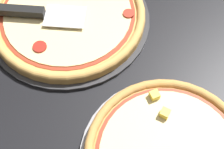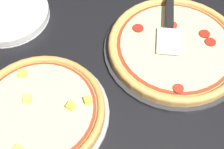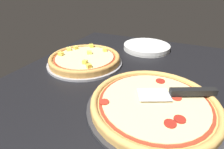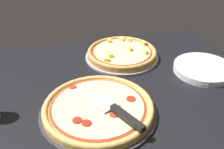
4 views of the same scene
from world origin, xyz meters
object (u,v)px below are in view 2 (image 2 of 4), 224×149
at_px(pizza_back, 39,110).
at_px(plate_stack, 8,14).
at_px(pizza_front, 175,46).
at_px(serving_spatula, 170,15).

bearing_deg(pizza_back, plate_stack, -35.05).
xyz_separation_m(pizza_front, plate_stack, (0.50, 0.15, -0.01)).
distance_m(pizza_back, serving_spatula, 0.47).
height_order(pizza_front, serving_spatula, serving_spatula).
relative_size(pizza_back, serving_spatula, 1.39).
relative_size(pizza_front, plate_stack, 1.49).
distance_m(pizza_front, pizza_back, 0.42).
xyz_separation_m(pizza_back, serving_spatula, (-0.13, -0.45, 0.02)).
relative_size(pizza_back, plate_stack, 1.27).
bearing_deg(pizza_front, plate_stack, 16.95).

